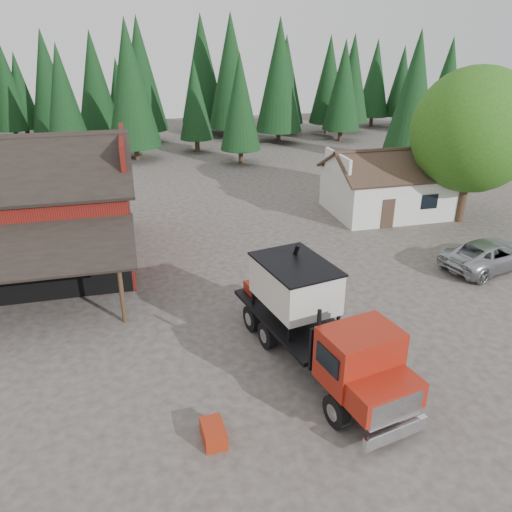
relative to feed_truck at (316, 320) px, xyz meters
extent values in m
plane|color=#423933|center=(-1.57, 2.97, -2.02)|extent=(120.00, 120.00, 0.00)
cube|color=maroon|center=(-12.57, 12.97, 0.48)|extent=(12.00, 10.00, 5.00)
cube|color=black|center=(-12.57, 15.47, 3.98)|extent=(12.80, 5.53, 2.35)
cube|color=maroon|center=(-6.57, 12.97, 3.98)|extent=(0.25, 7.00, 2.00)
cylinder|color=#382619|center=(-7.17, 5.07, -0.62)|extent=(0.20, 0.20, 2.80)
cube|color=black|center=(-12.57, 7.92, -0.02)|extent=(11.70, 0.08, 3.90)
cube|color=silver|center=(11.43, 15.97, -0.52)|extent=(8.00, 6.00, 3.00)
cube|color=#38281E|center=(11.43, 14.47, 1.73)|extent=(8.60, 3.42, 1.80)
cube|color=#38281E|center=(11.43, 17.47, 1.73)|extent=(8.60, 3.42, 1.80)
cube|color=silver|center=(7.43, 15.97, 1.73)|extent=(0.20, 4.20, 1.50)
cube|color=silver|center=(15.43, 15.97, 1.73)|extent=(0.20, 4.20, 1.50)
cube|color=#38281E|center=(9.93, 12.95, -1.02)|extent=(0.90, 0.06, 2.00)
cube|color=black|center=(12.93, 12.95, -0.42)|extent=(1.20, 0.06, 1.00)
cylinder|color=#382619|center=(15.43, 12.97, -0.42)|extent=(0.60, 0.60, 3.20)
sphere|color=#265814|center=(15.43, 12.97, 4.18)|extent=(8.00, 8.00, 8.00)
sphere|color=#265814|center=(14.23, 13.77, 2.98)|extent=(4.40, 4.40, 4.40)
sphere|color=#265814|center=(16.43, 12.17, 3.28)|extent=(4.80, 4.80, 4.80)
cylinder|color=#382619|center=(4.43, 32.97, -1.22)|extent=(0.44, 0.44, 1.60)
cone|color=black|center=(4.43, 32.97, 3.88)|extent=(3.96, 3.96, 9.00)
cylinder|color=#382619|center=(20.43, 28.97, -1.22)|extent=(0.44, 0.44, 1.60)
cone|color=black|center=(20.43, 28.97, 4.88)|extent=(4.84, 4.84, 11.00)
cylinder|color=#382619|center=(-5.57, 36.97, -1.22)|extent=(0.44, 0.44, 1.60)
cone|color=black|center=(-5.57, 36.97, 5.38)|extent=(5.28, 5.28, 12.00)
cylinder|color=black|center=(-0.44, -3.32, -1.44)|extent=(0.59, 1.20, 1.15)
cylinder|color=black|center=(1.71, -2.88, -1.44)|extent=(0.59, 1.20, 1.15)
cylinder|color=black|center=(-1.46, 1.59, -1.44)|extent=(0.59, 1.20, 1.15)
cylinder|color=black|center=(0.69, 2.04, -1.44)|extent=(0.59, 1.20, 1.15)
cylinder|color=black|center=(-1.75, 3.02, -1.44)|extent=(0.59, 1.20, 1.15)
cylinder|color=black|center=(0.40, 3.47, -1.44)|extent=(0.59, 1.20, 1.15)
cube|color=black|center=(-0.04, 0.17, -1.02)|extent=(2.95, 9.04, 0.42)
cube|color=silver|center=(0.96, -4.69, -1.44)|extent=(2.39, 0.67, 0.47)
cube|color=silver|center=(0.94, -4.59, -0.61)|extent=(1.97, 0.50, 0.94)
cube|color=maroon|center=(0.81, -3.97, -0.45)|extent=(2.58, 1.81, 0.89)
cube|color=maroon|center=(0.54, -2.64, 0.13)|extent=(2.82, 2.25, 1.93)
cube|color=black|center=(0.71, -3.46, 0.44)|extent=(2.17, 0.53, 0.94)
cylinder|color=black|center=(-0.68, -1.93, 0.70)|extent=(0.17, 0.17, 1.88)
cube|color=black|center=(0.33, -1.62, 0.07)|extent=(2.53, 0.64, 1.67)
cube|color=black|center=(-0.34, 1.61, -0.74)|extent=(3.84, 6.48, 0.17)
cube|color=beige|center=(-0.34, 1.61, 0.81)|extent=(3.05, 3.87, 1.67)
cone|color=beige|center=(-0.34, 1.61, -0.24)|extent=(2.72, 2.72, 0.73)
cube|color=black|center=(-0.34, 1.61, 1.66)|extent=(3.18, 3.99, 0.08)
cylinder|color=black|center=(-0.02, 3.17, 0.70)|extent=(0.32, 2.32, 3.19)
cube|color=maroon|center=(-1.46, 3.94, -0.45)|extent=(0.78, 0.95, 0.47)
cylinder|color=silver|center=(1.58, -1.73, -1.13)|extent=(0.78, 1.14, 0.59)
imported|color=#A7ABAF|center=(12.43, 5.97, -1.22)|extent=(6.25, 4.04, 1.60)
cube|color=maroon|center=(-4.51, -3.03, -1.72)|extent=(0.75, 1.13, 0.60)
camera|label=1|loc=(-6.17, -15.15, 9.97)|focal=35.00mm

